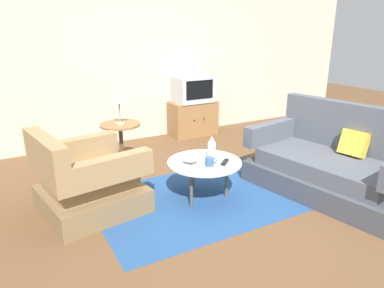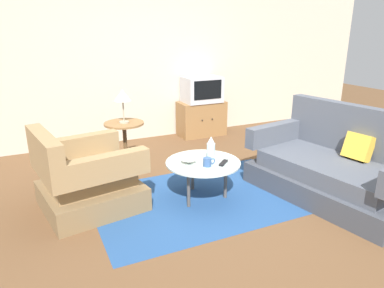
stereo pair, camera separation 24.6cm
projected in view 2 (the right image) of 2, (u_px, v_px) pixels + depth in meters
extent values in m
plane|color=brown|center=(213.00, 197.00, 3.88)|extent=(16.00, 16.00, 0.00)
cube|color=#BCB29E|center=(139.00, 56.00, 5.61)|extent=(9.00, 0.12, 2.70)
cube|color=navy|center=(203.00, 198.00, 3.87)|extent=(2.34, 1.57, 0.00)
cube|color=brown|center=(92.00, 195.00, 3.66)|extent=(1.07, 1.03, 0.24)
cube|color=#93754C|center=(90.00, 177.00, 3.60)|extent=(0.88, 0.73, 0.18)
cube|color=#93754C|center=(46.00, 156.00, 3.29)|extent=(0.29, 0.89, 0.43)
cube|color=#93754C|center=(102.00, 169.00, 3.24)|extent=(0.94, 0.29, 0.24)
cube|color=#93754C|center=(76.00, 147.00, 3.82)|extent=(0.94, 0.29, 0.24)
cube|color=#3E424B|center=(329.00, 186.00, 3.88)|extent=(1.23, 1.85, 0.24)
cube|color=#4C515B|center=(331.00, 168.00, 3.81)|extent=(1.04, 1.55, 0.18)
cube|color=#4C515B|center=(357.00, 130.00, 3.92)|extent=(0.44, 1.71, 0.55)
cube|color=#4C515B|center=(277.00, 133.00, 4.36)|extent=(0.95, 0.30, 0.24)
cube|color=gold|center=(358.00, 147.00, 3.79)|extent=(0.25, 0.31, 0.30)
cylinder|color=#B2C6C1|center=(203.00, 163.00, 3.74)|extent=(0.80, 0.80, 0.02)
cylinder|color=#4C4742|center=(193.00, 173.00, 4.02)|extent=(0.04, 0.04, 0.41)
cylinder|color=#4C4742|center=(189.00, 189.00, 3.62)|extent=(0.04, 0.04, 0.41)
cylinder|color=#4C4742|center=(226.00, 180.00, 3.82)|extent=(0.04, 0.04, 0.41)
cylinder|color=olive|center=(124.00, 123.00, 4.44)|extent=(0.50, 0.50, 0.02)
cylinder|color=brown|center=(125.00, 148.00, 4.54)|extent=(0.05, 0.05, 0.62)
cylinder|color=brown|center=(127.00, 169.00, 4.64)|extent=(0.27, 0.27, 0.02)
cube|color=olive|center=(201.00, 118.00, 6.07)|extent=(0.79, 0.41, 0.58)
sphere|color=black|center=(202.00, 120.00, 5.83)|extent=(0.02, 0.02, 0.02)
sphere|color=black|center=(212.00, 119.00, 5.91)|extent=(0.02, 0.02, 0.02)
cube|color=#B7B7BC|center=(202.00, 89.00, 5.90)|extent=(0.62, 0.43, 0.42)
cube|color=black|center=(208.00, 90.00, 5.71)|extent=(0.49, 0.01, 0.30)
cylinder|color=#9E937A|center=(124.00, 122.00, 4.42)|extent=(0.12, 0.12, 0.02)
cylinder|color=#9E937A|center=(123.00, 111.00, 4.38)|extent=(0.02, 0.02, 0.26)
cone|color=beige|center=(122.00, 95.00, 4.31)|extent=(0.22, 0.22, 0.14)
cylinder|color=silver|center=(211.00, 151.00, 3.79)|extent=(0.09, 0.09, 0.18)
cone|color=silver|center=(211.00, 140.00, 3.75)|extent=(0.08, 0.08, 0.08)
cylinder|color=#335184|center=(207.00, 162.00, 3.61)|extent=(0.09, 0.09, 0.09)
torus|color=#335184|center=(212.00, 161.00, 3.63)|extent=(0.06, 0.01, 0.06)
cone|color=silver|center=(189.00, 161.00, 3.69)|extent=(0.17, 0.17, 0.05)
cube|color=black|center=(223.00, 163.00, 3.68)|extent=(0.16, 0.15, 0.02)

